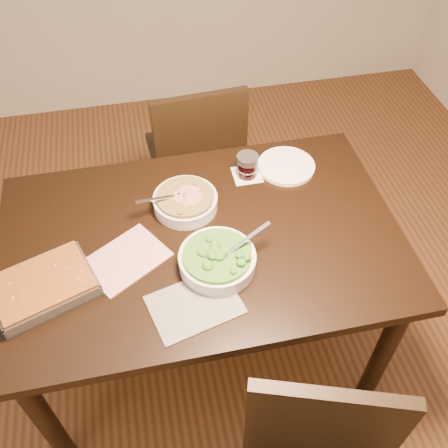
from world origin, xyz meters
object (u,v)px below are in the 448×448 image
object	(u,v)px
table	(202,253)
stew_bowl	(185,201)
chair_far	(197,153)
wine_tumbler	(247,165)
dinner_plate	(286,166)
broccoli_bowl	(217,260)
baking_dish	(44,286)

from	to	relation	value
table	stew_bowl	distance (m)	0.20
table	chair_far	size ratio (longest dim) A/B	1.55
stew_bowl	chair_far	xyz separation A→B (m)	(0.13, 0.59, -0.28)
stew_bowl	chair_far	size ratio (longest dim) A/B	0.29
chair_far	stew_bowl	bearing A→B (deg)	73.19
wine_tumbler	stew_bowl	bearing A→B (deg)	-154.78
stew_bowl	dinner_plate	bearing A→B (deg)	17.56
broccoli_bowl	dinner_plate	xyz separation A→B (m)	(0.36, 0.43, -0.03)
broccoli_bowl	chair_far	distance (m)	0.93
broccoli_bowl	chair_far	bearing A→B (deg)	85.28
stew_bowl	baking_dish	xyz separation A→B (m)	(-0.49, -0.28, -0.01)
table	wine_tumbler	size ratio (longest dim) A/B	15.07
broccoli_bowl	dinner_plate	size ratio (longest dim) A/B	1.25
broccoli_bowl	dinner_plate	bearing A→B (deg)	49.42
table	wine_tumbler	distance (m)	0.39
stew_bowl	wine_tumbler	bearing A→B (deg)	25.22
baking_dish	wine_tumbler	size ratio (longest dim) A/B	3.92
baking_dish	dinner_plate	world-z (taller)	baking_dish
baking_dish	dinner_plate	bearing A→B (deg)	4.32
stew_bowl	dinner_plate	size ratio (longest dim) A/B	1.14
baking_dish	wine_tumbler	world-z (taller)	wine_tumbler
chair_far	table	bearing A→B (deg)	77.92
baking_dish	chair_far	size ratio (longest dim) A/B	0.40
table	baking_dish	distance (m)	0.55
chair_far	wine_tumbler	bearing A→B (deg)	101.35
table	broccoli_bowl	bearing A→B (deg)	-77.33
stew_bowl	dinner_plate	xyz separation A→B (m)	(0.42, 0.13, -0.02)
table	broccoli_bowl	xyz separation A→B (m)	(0.03, -0.14, 0.13)
stew_bowl	broccoli_bowl	xyz separation A→B (m)	(0.06, -0.29, 0.00)
broccoli_bowl	baking_dish	size ratio (longest dim) A/B	0.78
stew_bowl	broccoli_bowl	world-z (taller)	broccoli_bowl
table	stew_bowl	size ratio (longest dim) A/B	5.43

